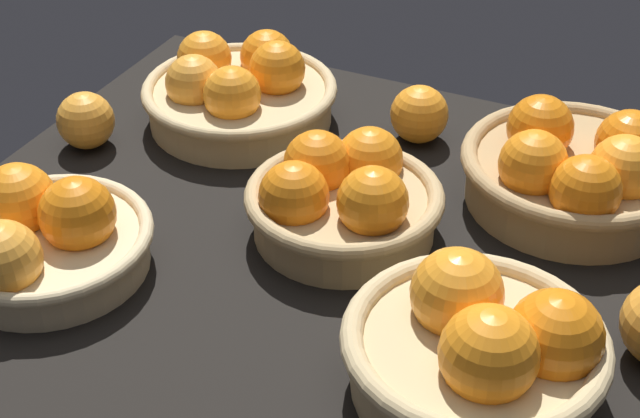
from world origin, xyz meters
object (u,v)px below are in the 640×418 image
object	(u,v)px
basket_near_right	(482,347)
basket_center	(342,198)
basket_far_left	(238,91)
loose_orange_side_gap	(86,120)
basket_near_left	(43,238)
loose_orange_back_gap	(419,114)
basket_far_right	(576,170)

from	to	relation	value
basket_near_right	basket_center	bearing A→B (deg)	141.17
basket_far_left	basket_center	distance (cm)	27.27
loose_orange_side_gap	basket_near_left	bearing A→B (deg)	-63.75
basket_far_left	loose_orange_back_gap	distance (cm)	23.08
basket_far_left	basket_far_right	distance (cm)	42.99
basket_far_right	basket_near_left	bearing A→B (deg)	-143.75
basket_near_right	basket_far_left	size ratio (longest dim) A/B	0.94
basket_near_right	loose_orange_back_gap	bearing A→B (deg)	117.00
basket_far_left	loose_orange_back_gap	xyz separation A→B (cm)	(22.59, 4.72, -0.48)
basket_near_left	loose_orange_side_gap	distance (cm)	24.14
basket_far_right	loose_orange_side_gap	world-z (taller)	basket_far_right
basket_near_right	loose_orange_side_gap	xyz separation A→B (cm)	(-55.40, 19.30, -1.27)
basket_near_right	basket_near_left	distance (cm)	44.80
basket_near_left	basket_center	bearing A→B (deg)	36.99
basket_center	basket_near_right	bearing A→B (deg)	-38.83
basket_center	basket_near_left	bearing A→B (deg)	-143.01
basket_far_left	basket_far_right	size ratio (longest dim) A/B	0.98
basket_far_right	loose_orange_side_gap	distance (cm)	57.93
basket_far_left	basket_center	xyz separation A→B (cm)	(21.60, -16.64, 0.24)
basket_center	basket_far_right	size ratio (longest dim) A/B	0.84
basket_near_right	loose_orange_side_gap	world-z (taller)	basket_near_right
basket_far_right	basket_near_left	xyz separation A→B (cm)	(-45.97, -33.71, -0.78)
basket_near_right	basket_far_right	distance (cm)	31.38
basket_far_left	basket_center	bearing A→B (deg)	-37.61
basket_near_left	basket_far_left	bearing A→B (deg)	85.11
basket_near_left	loose_orange_back_gap	distance (cm)	47.41
basket_far_right	loose_orange_side_gap	bearing A→B (deg)	-167.98
basket_near_right	loose_orange_back_gap	xyz separation A→B (cm)	(-19.13, 37.55, -1.19)
basket_far_left	basket_near_left	bearing A→B (deg)	-94.89
loose_orange_side_gap	basket_near_right	bearing A→B (deg)	-19.20
basket_near_right	basket_near_left	size ratio (longest dim) A/B	1.08
loose_orange_back_gap	loose_orange_side_gap	xyz separation A→B (cm)	(-36.28, -18.25, -0.08)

